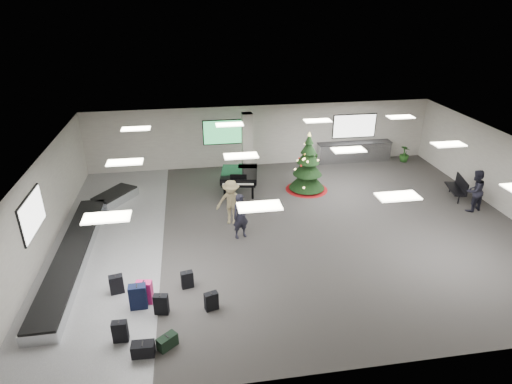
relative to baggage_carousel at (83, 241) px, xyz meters
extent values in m
plane|color=#383533|center=(7.84, 0.08, -0.21)|extent=(18.00, 18.00, 0.00)
cube|color=#B0A8A1|center=(7.84, 7.08, 1.39)|extent=(18.00, 0.02, 3.20)
cube|color=#B0A8A1|center=(7.84, -6.92, 1.39)|extent=(18.00, 0.02, 3.20)
cube|color=#B0A8A1|center=(-1.16, 0.08, 1.39)|extent=(0.02, 14.00, 3.20)
cube|color=#B0A8A1|center=(16.84, 0.08, 1.39)|extent=(0.02, 14.00, 3.20)
cube|color=silver|center=(7.84, 0.08, 2.99)|extent=(18.00, 14.00, 0.02)
cube|color=slate|center=(0.84, 0.08, -0.21)|extent=(4.00, 14.00, 0.01)
cube|color=#ABA79C|center=(6.84, 5.68, 1.39)|extent=(0.50, 0.50, 3.20)
cube|color=green|center=(5.84, 7.03, 1.69)|extent=(2.20, 0.08, 1.30)
cube|color=white|center=(12.84, 7.03, 1.69)|extent=(2.40, 0.08, 1.30)
cube|color=white|center=(-1.11, -0.92, 1.69)|extent=(0.08, 2.10, 1.30)
cube|color=white|center=(1.84, -3.92, 2.93)|extent=(1.20, 0.60, 0.04)
cube|color=white|center=(1.84, 0.08, 2.93)|extent=(1.20, 0.60, 0.04)
cube|color=white|center=(1.84, 4.08, 2.93)|extent=(1.20, 0.60, 0.04)
cube|color=white|center=(5.84, -3.92, 2.93)|extent=(1.20, 0.60, 0.04)
cube|color=white|center=(5.84, 0.08, 2.93)|extent=(1.20, 0.60, 0.04)
cube|color=white|center=(5.84, 4.08, 2.93)|extent=(1.20, 0.60, 0.04)
cube|color=white|center=(9.84, -3.92, 2.93)|extent=(1.20, 0.60, 0.04)
cube|color=white|center=(9.84, 0.08, 2.93)|extent=(1.20, 0.60, 0.04)
cube|color=white|center=(9.84, 4.08, 2.93)|extent=(1.20, 0.60, 0.04)
cube|color=white|center=(13.84, 0.08, 2.93)|extent=(1.20, 0.60, 0.04)
cube|color=white|center=(13.84, 4.08, 2.93)|extent=(1.20, 0.60, 0.04)
cube|color=silver|center=(-0.16, -0.92, -0.02)|extent=(1.00, 8.00, 0.38)
cube|color=black|center=(-0.16, -0.92, 0.19)|extent=(0.95, 7.90, 0.05)
cube|color=silver|center=(0.64, 3.68, -0.02)|extent=(1.97, 2.21, 0.38)
cube|color=black|center=(0.64, 3.68, 0.19)|extent=(1.87, 2.10, 0.05)
cube|color=silver|center=(12.84, 6.73, 0.31)|extent=(4.00, 0.60, 1.05)
cube|color=#2C2B2E|center=(12.84, 6.73, 0.85)|extent=(4.05, 0.65, 0.04)
cube|color=black|center=(1.94, -5.02, 0.10)|extent=(0.40, 0.23, 0.62)
cube|color=black|center=(1.94, -5.02, 0.41)|extent=(0.03, 0.13, 0.02)
cube|color=black|center=(2.97, -4.10, 0.10)|extent=(0.44, 0.29, 0.63)
cube|color=black|center=(2.97, -4.10, 0.43)|extent=(0.05, 0.13, 0.02)
cube|color=#D31B68|center=(2.47, -3.53, 0.15)|extent=(0.50, 0.34, 0.73)
cube|color=black|center=(2.47, -3.53, 0.53)|extent=(0.06, 0.16, 0.02)
cube|color=black|center=(3.72, -3.00, 0.07)|extent=(0.41, 0.28, 0.56)
cube|color=black|center=(3.72, -3.00, 0.36)|extent=(0.05, 0.13, 0.02)
cube|color=black|center=(2.30, -3.74, 0.17)|extent=(0.51, 0.31, 0.77)
cube|color=black|center=(2.30, -3.74, 0.57)|extent=(0.04, 0.18, 0.02)
cube|color=black|center=(3.16, -5.45, -0.04)|extent=(0.58, 0.54, 0.35)
cube|color=black|center=(3.16, -5.45, 0.15)|extent=(0.12, 0.14, 0.02)
cube|color=black|center=(4.40, -4.14, 0.07)|extent=(0.43, 0.31, 0.56)
cube|color=black|center=(4.40, -4.14, 0.36)|extent=(0.06, 0.13, 0.02)
cube|color=black|center=(1.58, -2.93, 0.09)|extent=(0.45, 0.31, 0.61)
cube|color=black|center=(1.58, -2.93, 0.41)|extent=(0.06, 0.15, 0.02)
cube|color=black|center=(2.57, -5.63, -0.02)|extent=(0.59, 0.34, 0.38)
cube|color=black|center=(2.57, -5.63, 0.18)|extent=(0.04, 0.19, 0.02)
cone|color=maroon|center=(9.34, 3.54, -0.15)|extent=(1.97, 1.97, 0.12)
cylinder|color=#3F2819|center=(9.34, 3.54, 0.05)|extent=(0.12, 0.12, 0.52)
cone|color=black|center=(9.34, 3.54, 0.36)|extent=(1.66, 1.66, 0.93)
cone|color=black|center=(9.34, 3.54, 0.98)|extent=(1.35, 1.35, 0.83)
cone|color=black|center=(9.34, 3.54, 1.50)|extent=(1.04, 1.04, 0.73)
cone|color=black|center=(9.34, 3.54, 1.91)|extent=(0.73, 0.73, 0.62)
cone|color=black|center=(9.34, 3.54, 2.28)|extent=(0.41, 0.41, 0.47)
cone|color=#FFE566|center=(9.34, 3.54, 2.50)|extent=(0.17, 0.17, 0.19)
cube|color=black|center=(6.20, 3.79, 0.64)|extent=(1.90, 2.07, 0.29)
cube|color=black|center=(6.03, 2.82, 0.56)|extent=(1.54, 0.57, 0.10)
cube|color=white|center=(6.02, 2.79, 0.62)|extent=(1.36, 0.38, 0.02)
cube|color=black|center=(6.07, 3.07, 0.85)|extent=(0.72, 0.16, 0.23)
cylinder|color=black|center=(5.46, 3.18, 0.14)|extent=(0.10, 0.10, 0.71)
cylinder|color=black|center=(6.69, 2.97, 0.14)|extent=(0.10, 0.10, 0.71)
cylinder|color=black|center=(6.32, 4.51, 0.14)|extent=(0.10, 0.10, 0.71)
cube|color=black|center=(15.67, 1.64, 0.21)|extent=(0.89, 1.59, 0.06)
cylinder|color=black|center=(15.67, 1.03, -0.01)|extent=(0.06, 0.06, 0.40)
cylinder|color=black|center=(15.67, 2.24, -0.01)|extent=(0.06, 0.06, 0.40)
cube|color=black|center=(15.90, 1.64, 0.49)|extent=(0.45, 1.47, 0.50)
imported|color=black|center=(5.76, -0.23, 0.67)|extent=(0.75, 0.61, 1.76)
imported|color=#91825A|center=(5.52, 0.92, 0.70)|extent=(1.30, 0.93, 1.83)
imported|color=black|center=(15.66, 0.39, 0.70)|extent=(1.05, 0.93, 1.83)
imported|color=#154118|center=(10.49, 6.23, 0.15)|extent=(0.48, 0.50, 0.72)
imported|color=#154118|center=(15.55, 6.25, 0.24)|extent=(0.71, 0.71, 0.91)
camera|label=1|loc=(4.12, -14.10, 8.20)|focal=30.00mm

